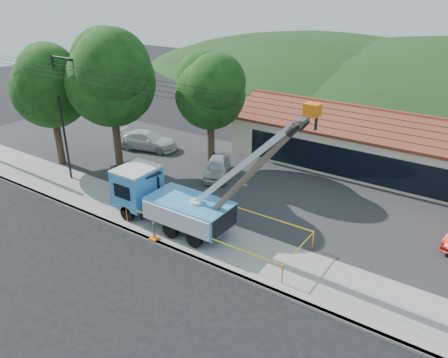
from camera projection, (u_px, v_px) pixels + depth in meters
ground at (173, 282)px, 21.46m from camera, size 120.00×120.00×0.00m
curb at (199, 260)px, 23.01m from camera, size 60.00×0.25×0.15m
sidewalk at (219, 243)px, 24.44m from camera, size 60.00×4.00×0.15m
parking_lot at (284, 191)px, 30.46m from camera, size 60.00×12.00×0.10m
strip_mall at (379, 144)px, 33.65m from camera, size 22.50×8.53×4.67m
streetlight at (62, 110)px, 29.98m from camera, size 2.13×0.22×9.00m
tree_west_near at (110, 73)px, 30.39m from camera, size 7.56×6.72×10.80m
tree_west_far at (49, 82)px, 32.21m from camera, size 6.84×6.08×9.48m
tree_lot at (210, 88)px, 32.16m from camera, size 6.30×5.60×8.94m
hill_west at (322, 69)px, 70.39m from camera, size 78.40×56.00×28.00m
power_lines at (9, 112)px, 31.70m from camera, size 60.00×1.42×8.58m
utility_truck at (169, 199)px, 25.54m from camera, size 12.51×4.09×8.71m
leaning_pole at (251, 173)px, 21.61m from camera, size 7.11×1.94×8.67m
bus_shelter at (139, 179)px, 27.09m from camera, size 3.17×2.29×2.78m
caution_tape at (215, 222)px, 24.85m from camera, size 10.53×3.71×1.07m
car_silver at (218, 177)px, 32.69m from camera, size 3.41×4.49×1.43m
car_white at (148, 150)px, 37.87m from camera, size 5.64×3.44×1.53m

